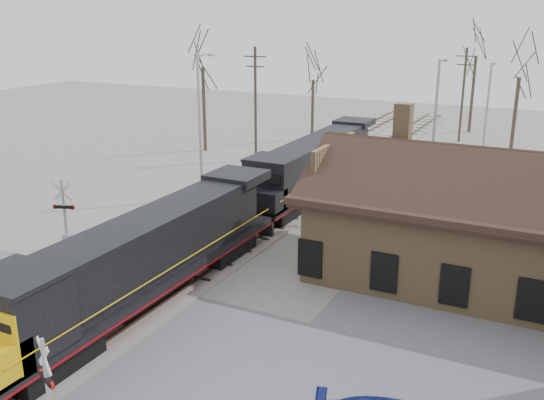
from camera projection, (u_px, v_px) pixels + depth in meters
The scene contains 18 objects.
ground at pixel (101, 335), 23.80m from camera, with size 140.00×140.00×0.00m, color #9D988E.
road at pixel (101, 334), 23.80m from camera, with size 60.00×9.00×0.03m, color #5A5A5F.
track_main at pixel (272, 221), 36.59m from camera, with size 3.40×90.00×0.24m.
track_siding at pixel (209, 211), 38.52m from camera, with size 3.40×90.00×0.24m.
depot at pixel (473, 231), 28.20m from camera, with size 15.20×9.31×7.90m.
locomotive_lead at pixel (139, 262), 25.36m from camera, with size 2.74×18.35×4.07m.
locomotive_trailing at pixel (313, 166), 41.26m from camera, with size 2.74×18.35×3.85m.
crossbuck_near at pixel (49, 398), 17.06m from camera, with size 0.97×0.49×3.60m.
crossbuck_far at pixel (65, 221), 31.00m from camera, with size 1.13×0.49×4.12m.
streetlight_a at pixel (201, 120), 39.77m from camera, with size 0.25×2.04×9.65m.
streetlight_b at pixel (435, 130), 36.68m from camera, with size 0.25×2.04×9.55m.
streetlight_c at pixel (487, 113), 45.86m from camera, with size 0.25×2.04×8.62m.
utility_pole_a at pixel (255, 102), 50.72m from camera, with size 2.00×0.24×9.51m.
utility_pole_b at pixel (463, 93), 58.23m from camera, with size 2.00×0.24×9.03m.
tree_a at pixel (202, 53), 53.27m from camera, with size 5.03×5.03×12.31m.
tree_b at pixel (313, 70), 58.72m from camera, with size 3.93×3.93×9.62m.
tree_c at pixel (477, 43), 61.89m from camera, with size 5.29×5.29×12.96m.
tree_d at pixel (521, 64), 50.61m from camera, with size 4.63×4.63×11.35m.
Camera 1 is at (15.53, -15.90, 12.09)m, focal length 40.00 mm.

